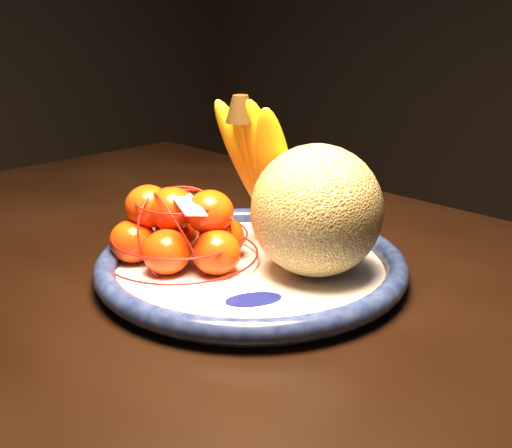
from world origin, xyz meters
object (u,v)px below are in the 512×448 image
Objects in this scene: dining_table at (253,347)px; fruit_bowl at (251,265)px; mandarin_bag at (180,231)px; banana_bunch at (265,165)px; cantaloupe at (317,211)px.

fruit_bowl is at bearing 139.47° from dining_table.
dining_table is 7.11× the size of mandarin_bag.
banana_bunch reaches higher than dining_table.
banana_bunch is (-0.03, 0.07, 0.12)m from fruit_bowl.
fruit_bowl reaches higher than dining_table.
cantaloupe is at bearing -7.82° from banana_bunch.
dining_table is at bearing -46.89° from fruit_bowl.
fruit_bowl is at bearing -156.21° from cantaloupe.
cantaloupe is (0.05, 0.06, 0.18)m from dining_table.
cantaloupe reaches higher than fruit_bowl.
mandarin_bag is at bearing -152.74° from cantaloupe.
mandarin_bag is (-0.16, -0.08, -0.04)m from cantaloupe.
cantaloupe is 0.69× the size of mandarin_bag.
banana_bunch is 0.14m from mandarin_bag.
cantaloupe is 0.71× the size of banana_bunch.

